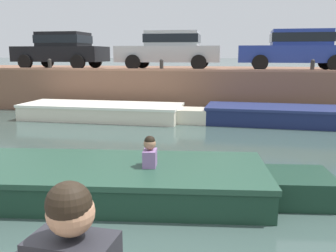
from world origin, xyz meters
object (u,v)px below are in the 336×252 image
at_px(mooring_bollard_mid, 162,64).
at_px(boat_moored_central_navy, 281,115).
at_px(motorboat_passing, 118,180).
at_px(boat_moored_west_cream, 109,112).
at_px(mooring_bollard_west, 50,64).
at_px(car_centre_blue, 297,48).
at_px(car_left_inner_silver, 170,48).
at_px(car_leftmost_black, 62,49).
at_px(mooring_bollard_east, 313,65).

bearing_deg(mooring_bollard_mid, boat_moored_central_navy, -20.48).
bearing_deg(mooring_bollard_mid, motorboat_passing, -83.32).
xyz_separation_m(boat_moored_west_cream, boat_moored_central_navy, (5.71, 0.18, 0.02)).
bearing_deg(mooring_bollard_west, mooring_bollard_mid, 0.00).
xyz_separation_m(car_centre_blue, mooring_bollard_mid, (-5.05, -1.62, -0.61)).
xyz_separation_m(boat_moored_west_cream, car_left_inner_silver, (1.53, 3.39, 2.17)).
distance_m(car_left_inner_silver, car_centre_blue, 5.01).
height_order(car_left_inner_silver, mooring_bollard_mid, car_left_inner_silver).
xyz_separation_m(boat_moored_west_cream, car_leftmost_black, (-3.25, 3.38, 2.17)).
relative_size(boat_moored_west_cream, car_centre_blue, 1.51).
height_order(boat_moored_west_cream, car_left_inner_silver, car_left_inner_silver).
xyz_separation_m(boat_moored_central_navy, car_left_inner_silver, (-4.19, 3.20, 2.16)).
relative_size(motorboat_passing, car_left_inner_silver, 1.48).
relative_size(boat_moored_central_navy, mooring_bollard_east, 11.68).
bearing_deg(car_left_inner_silver, car_centre_blue, -0.04).
height_order(car_left_inner_silver, mooring_bollard_east, car_left_inner_silver).
distance_m(motorboat_passing, car_leftmost_black, 11.80).
xyz_separation_m(boat_moored_west_cream, mooring_bollard_west, (-3.03, 1.76, 1.56)).
distance_m(boat_moored_central_navy, car_centre_blue, 3.94).
relative_size(boat_moored_central_navy, motorboat_passing, 0.82).
bearing_deg(car_leftmost_black, mooring_bollard_west, -82.01).
distance_m(boat_moored_west_cream, car_left_inner_silver, 4.30).
xyz_separation_m(car_centre_blue, mooring_bollard_west, (-9.56, -1.62, -0.61)).
bearing_deg(mooring_bollard_east, car_left_inner_silver, 163.06).
distance_m(car_left_inner_silver, mooring_bollard_mid, 1.73).
bearing_deg(car_centre_blue, boat_moored_central_navy, -104.35).
bearing_deg(mooring_bollard_west, car_centre_blue, 9.62).
xyz_separation_m(boat_moored_central_navy, car_centre_blue, (0.82, 3.20, 2.16)).
height_order(boat_moored_central_navy, car_left_inner_silver, car_left_inner_silver).
bearing_deg(mooring_bollard_mid, car_centre_blue, 17.79).
bearing_deg(mooring_bollard_mid, car_left_inner_silver, 88.55).
relative_size(boat_moored_central_navy, mooring_bollard_mid, 11.68).
xyz_separation_m(motorboat_passing, car_centre_blue, (4.06, 10.09, 2.19)).
height_order(boat_moored_central_navy, mooring_bollard_mid, mooring_bollard_mid).
bearing_deg(motorboat_passing, boat_moored_west_cream, 110.27).
bearing_deg(mooring_bollard_west, motorboat_passing, -56.99).
height_order(boat_moored_west_cream, boat_moored_central_navy, boat_moored_central_navy).
bearing_deg(car_leftmost_black, car_centre_blue, -0.00).
bearing_deg(boat_moored_west_cream, mooring_bollard_west, 149.77).
height_order(boat_moored_central_navy, mooring_bollard_west, mooring_bollard_west).
relative_size(mooring_bollard_west, mooring_bollard_east, 1.00).
xyz_separation_m(mooring_bollard_west, mooring_bollard_east, (9.88, 0.00, 0.00)).
bearing_deg(boat_moored_west_cream, boat_moored_central_navy, 1.84).
relative_size(mooring_bollard_west, mooring_bollard_mid, 1.00).
xyz_separation_m(boat_moored_west_cream, mooring_bollard_mid, (1.48, 1.76, 1.56)).
distance_m(mooring_bollard_west, mooring_bollard_mid, 4.51).
relative_size(motorboat_passing, mooring_bollard_west, 14.19).
bearing_deg(motorboat_passing, car_leftmost_black, 119.59).
bearing_deg(car_leftmost_black, car_left_inner_silver, 0.04).
distance_m(car_centre_blue, mooring_bollard_mid, 5.34).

